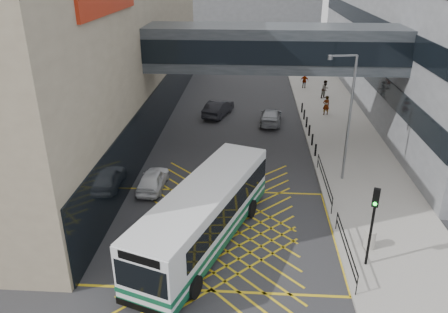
% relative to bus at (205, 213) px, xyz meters
% --- Properties ---
extents(ground, '(120.00, 120.00, 0.00)m').
position_rel_bus_xyz_m(ground, '(0.60, 0.87, -1.70)').
color(ground, '#333335').
extents(building_whsmith, '(24.17, 42.00, 16.00)m').
position_rel_bus_xyz_m(building_whsmith, '(-17.38, 16.86, 6.29)').
color(building_whsmith, tan).
rests_on(building_whsmith, ground).
extents(skybridge, '(20.00, 4.10, 3.00)m').
position_rel_bus_xyz_m(skybridge, '(3.60, 12.87, 5.80)').
color(skybridge, '#32373C').
rests_on(skybridge, ground).
extents(pavement, '(6.00, 54.00, 0.16)m').
position_rel_bus_xyz_m(pavement, '(9.60, 15.87, -1.62)').
color(pavement, '#A9A49B').
rests_on(pavement, ground).
extents(box_junction, '(12.00, 9.00, 0.01)m').
position_rel_bus_xyz_m(box_junction, '(0.60, 0.87, -1.70)').
color(box_junction, gold).
rests_on(box_junction, ground).
extents(bus, '(6.25, 11.55, 3.18)m').
position_rel_bus_xyz_m(bus, '(0.00, 0.00, 0.00)').
color(bus, silver).
rests_on(bus, ground).
extents(car_white, '(1.74, 4.03, 1.27)m').
position_rel_bus_xyz_m(car_white, '(-3.90, 5.50, -1.07)').
color(car_white, white).
rests_on(car_white, ground).
extents(car_dark, '(3.10, 5.00, 1.46)m').
position_rel_bus_xyz_m(car_dark, '(-0.90, 19.88, -0.97)').
color(car_dark, black).
rests_on(car_dark, ground).
extents(car_silver, '(2.25, 4.53, 1.36)m').
position_rel_bus_xyz_m(car_silver, '(3.85, 18.15, -1.02)').
color(car_silver, '#96989E').
rests_on(car_silver, ground).
extents(traffic_light, '(0.33, 0.49, 4.09)m').
position_rel_bus_xyz_m(traffic_light, '(7.62, -1.62, 1.12)').
color(traffic_light, black).
rests_on(traffic_light, pavement).
extents(street_lamp, '(1.82, 0.53, 8.00)m').
position_rel_bus_xyz_m(street_lamp, '(7.97, 7.31, 3.02)').
color(street_lamp, slate).
rests_on(street_lamp, pavement).
extents(litter_bin, '(0.56, 0.56, 0.97)m').
position_rel_bus_xyz_m(litter_bin, '(8.09, -0.19, -1.06)').
color(litter_bin, '#ADA89E').
rests_on(litter_bin, pavement).
extents(kerb_railings, '(0.05, 12.54, 1.00)m').
position_rel_bus_xyz_m(kerb_railings, '(6.75, 2.64, -0.82)').
color(kerb_railings, black).
rests_on(kerb_railings, pavement).
extents(bollards, '(0.14, 10.14, 0.90)m').
position_rel_bus_xyz_m(bollards, '(6.85, 15.87, -1.09)').
color(bollards, black).
rests_on(bollards, pavement).
extents(pedestrian_a, '(0.83, 0.70, 1.78)m').
position_rel_bus_xyz_m(pedestrian_a, '(8.95, 20.34, -0.65)').
color(pedestrian_a, gray).
rests_on(pedestrian_a, pavement).
extents(pedestrian_b, '(1.02, 0.99, 1.85)m').
position_rel_bus_xyz_m(pedestrian_b, '(9.65, 25.72, -0.62)').
color(pedestrian_b, gray).
rests_on(pedestrian_b, pavement).
extents(pedestrian_c, '(0.99, 0.55, 1.61)m').
position_rel_bus_xyz_m(pedestrian_c, '(7.93, 29.49, -0.74)').
color(pedestrian_c, gray).
rests_on(pedestrian_c, pavement).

